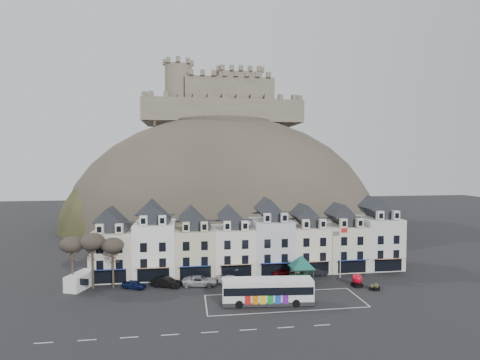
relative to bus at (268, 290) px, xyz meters
name	(u,v)px	position (x,y,z in m)	size (l,w,h in m)	color
ground	(272,305)	(0.57, -0.53, -1.94)	(300.00, 300.00, 0.00)	black
coach_bay_markings	(284,301)	(2.57, 0.72, -1.94)	(22.00, 7.50, 0.01)	silver
townhouse_terrace	(253,242)	(0.71, 15.44, 3.36)	(54.40, 9.35, 11.80)	beige
castle_hill	(228,223)	(1.82, 68.42, -1.83)	(100.00, 76.00, 68.00)	#3E3A30
castle	(223,100)	(1.07, 75.40, 38.25)	(50.20, 22.20, 22.00)	#65594D
tree_left_far	(72,245)	(-28.43, 9.97, 4.96)	(3.61, 3.61, 8.24)	#332920
tree_left_mid	(92,242)	(-25.43, 9.97, 5.30)	(3.78, 3.78, 8.64)	#332920
tree_left_near	(113,246)	(-22.43, 9.97, 4.61)	(3.43, 3.43, 7.84)	#332920
bus	(268,290)	(0.00, 0.00, 0.00)	(12.64, 3.99, 3.51)	#262628
bus_shelter	(302,262)	(7.27, 7.73, 1.61)	(7.21, 7.21, 4.58)	#10321E
red_buoy	(357,280)	(15.49, 5.08, -0.89)	(1.66, 1.66, 2.06)	black
flagpole	(341,249)	(14.67, 9.48, 3.05)	(1.27, 0.16, 8.74)	silver
white_van	(81,281)	(-27.39, 10.37, -0.75)	(3.95, 5.66, 2.37)	white
planter_west	(376,287)	(17.54, 2.97, -1.40)	(1.20, 0.78, 1.11)	black
planter_east	(372,287)	(17.02, 3.17, -1.50)	(0.98, 0.63, 0.91)	black
car_navy	(134,284)	(-19.12, 8.97, -1.30)	(1.51, 3.76, 1.28)	#0C163F
car_black	(166,282)	(-14.23, 9.04, -1.17)	(1.64, 4.69, 1.55)	black
car_silver	(200,281)	(-9.03, 8.99, -1.19)	(2.49, 5.31, 1.50)	#BABCC3
car_white	(232,280)	(-3.82, 8.97, -1.29)	(1.82, 4.49, 1.30)	silver
car_maroon	(284,273)	(5.37, 11.47, -1.21)	(1.71, 4.26, 1.45)	#4C0408
car_charcoal	(313,271)	(10.57, 11.47, -1.17)	(1.63, 4.68, 1.54)	black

